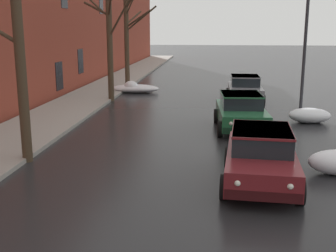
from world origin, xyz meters
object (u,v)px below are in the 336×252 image
at_px(bare_tree_mid_block, 109,40).
at_px(bare_tree_far_down_block, 128,37).
at_px(sedan_maroon_approaching_near_lane, 261,155).
at_px(sedan_green_parked_kerbside_close, 241,111).
at_px(street_lamp_post, 306,34).
at_px(sedan_grey_parked_kerbside_mid, 245,88).
at_px(bare_tree_second_along_sidewalk, 17,34).

height_order(bare_tree_mid_block, bare_tree_far_down_block, bare_tree_far_down_block).
relative_size(bare_tree_far_down_block, sedan_maroon_approaching_near_lane, 1.61).
distance_m(sedan_green_parked_kerbside_close, street_lamp_post, 4.86).
relative_size(bare_tree_far_down_block, sedan_grey_parked_kerbside_mid, 1.63).
distance_m(bare_tree_second_along_sidewalk, street_lamp_post, 12.12).
xyz_separation_m(bare_tree_second_along_sidewalk, bare_tree_far_down_block, (0.15, 15.53, -0.38)).
height_order(bare_tree_far_down_block, sedan_maroon_approaching_near_lane, bare_tree_far_down_block).
xyz_separation_m(sedan_maroon_approaching_near_lane, street_lamp_post, (2.70, 8.71, 2.89)).
height_order(bare_tree_second_along_sidewalk, sedan_maroon_approaching_near_lane, bare_tree_second_along_sidewalk).
bearing_deg(sedan_green_parked_kerbside_close, sedan_maroon_approaching_near_lane, -88.82).
height_order(bare_tree_mid_block, street_lamp_post, street_lamp_post).
height_order(bare_tree_mid_block, sedan_maroon_approaching_near_lane, bare_tree_mid_block).
relative_size(sedan_green_parked_kerbside_close, sedan_grey_parked_kerbside_mid, 1.02).
height_order(bare_tree_far_down_block, sedan_grey_parked_kerbside_mid, bare_tree_far_down_block).
relative_size(bare_tree_second_along_sidewalk, sedan_grey_parked_kerbside_mid, 1.92).
bearing_deg(bare_tree_second_along_sidewalk, sedan_green_parked_kerbside_close, 36.05).
height_order(sedan_green_parked_kerbside_close, street_lamp_post, street_lamp_post).
distance_m(bare_tree_second_along_sidewalk, bare_tree_far_down_block, 15.53).
relative_size(sedan_maroon_approaching_near_lane, street_lamp_post, 0.61).
relative_size(bare_tree_far_down_block, street_lamp_post, 0.97).
distance_m(bare_tree_far_down_block, sedan_green_parked_kerbside_close, 12.78).
bearing_deg(sedan_maroon_approaching_near_lane, bare_tree_mid_block, 119.23).
bearing_deg(bare_tree_second_along_sidewalk, bare_tree_mid_block, 89.79).
bearing_deg(sedan_grey_parked_kerbside_mid, street_lamp_post, -59.89).
xyz_separation_m(bare_tree_far_down_block, sedan_grey_parked_kerbside_mid, (7.13, -4.17, -2.63)).
xyz_separation_m(sedan_maroon_approaching_near_lane, sedan_grey_parked_kerbside_mid, (0.49, 12.52, 0.00)).
relative_size(bare_tree_second_along_sidewalk, bare_tree_far_down_block, 1.18).
height_order(sedan_maroon_approaching_near_lane, sedan_green_parked_kerbside_close, same).
bearing_deg(bare_tree_far_down_block, bare_tree_second_along_sidewalk, -90.56).
distance_m(sedan_maroon_approaching_near_lane, sedan_green_parked_kerbside_close, 6.01).
xyz_separation_m(bare_tree_mid_block, sedan_maroon_approaching_near_lane, (6.74, -12.05, -2.56)).
distance_m(bare_tree_mid_block, sedan_green_parked_kerbside_close, 9.32).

